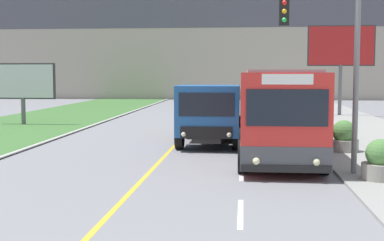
{
  "coord_description": "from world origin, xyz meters",
  "views": [
    {
      "loc": [
        2.79,
        -3.36,
        2.98
      ],
      "look_at": [
        1.1,
        14.16,
        1.4
      ],
      "focal_mm": 50.0,
      "sensor_mm": 36.0,
      "label": 1
    }
  ],
  "objects_px": {
    "dump_truck": "(210,115)",
    "planter_round_near": "(380,162)",
    "city_bus": "(274,110)",
    "planter_round_second": "(344,138)",
    "traffic_light_mast": "(333,53)",
    "billboard_large": "(341,49)",
    "planter_round_third": "(325,124)",
    "billboard_small": "(23,83)"
  },
  "relations": [
    {
      "from": "traffic_light_mast",
      "to": "planter_round_second",
      "type": "height_order",
      "value": "traffic_light_mast"
    },
    {
      "from": "traffic_light_mast",
      "to": "city_bus",
      "type": "bearing_deg",
      "value": 105.23
    },
    {
      "from": "city_bus",
      "to": "billboard_large",
      "type": "bearing_deg",
      "value": 72.23
    },
    {
      "from": "planter_round_third",
      "to": "planter_round_second",
      "type": "bearing_deg",
      "value": -90.94
    },
    {
      "from": "planter_round_second",
      "to": "city_bus",
      "type": "bearing_deg",
      "value": 169.24
    },
    {
      "from": "traffic_light_mast",
      "to": "planter_round_second",
      "type": "xyz_separation_m",
      "value": [
        1.2,
        4.47,
        -2.94
      ]
    },
    {
      "from": "traffic_light_mast",
      "to": "billboard_large",
      "type": "height_order",
      "value": "billboard_large"
    },
    {
      "from": "planter_round_second",
      "to": "planter_round_third",
      "type": "xyz_separation_m",
      "value": [
        0.09,
        5.34,
        -0.01
      ]
    },
    {
      "from": "planter_round_near",
      "to": "planter_round_third",
      "type": "relative_size",
      "value": 0.98
    },
    {
      "from": "billboard_large",
      "to": "planter_round_third",
      "type": "relative_size",
      "value": 5.46
    },
    {
      "from": "billboard_small",
      "to": "planter_round_near",
      "type": "xyz_separation_m",
      "value": [
        16.29,
        -14.75,
        -1.85
      ]
    },
    {
      "from": "city_bus",
      "to": "traffic_light_mast",
      "type": "xyz_separation_m",
      "value": [
        1.35,
        -4.95,
        1.97
      ]
    },
    {
      "from": "billboard_large",
      "to": "planter_round_third",
      "type": "xyz_separation_m",
      "value": [
        -2.8,
        -12.08,
        -4.03
      ]
    },
    {
      "from": "billboard_large",
      "to": "planter_round_near",
      "type": "relative_size",
      "value": 5.57
    },
    {
      "from": "traffic_light_mast",
      "to": "planter_round_near",
      "type": "distance_m",
      "value": 3.31
    },
    {
      "from": "traffic_light_mast",
      "to": "planter_round_third",
      "type": "bearing_deg",
      "value": 82.54
    },
    {
      "from": "traffic_light_mast",
      "to": "billboard_large",
      "type": "bearing_deg",
      "value": 79.44
    },
    {
      "from": "city_bus",
      "to": "dump_truck",
      "type": "height_order",
      "value": "city_bus"
    },
    {
      "from": "billboard_small",
      "to": "planter_round_third",
      "type": "relative_size",
      "value": 3.37
    },
    {
      "from": "billboard_small",
      "to": "planter_round_near",
      "type": "distance_m",
      "value": 22.06
    },
    {
      "from": "billboard_large",
      "to": "planter_round_third",
      "type": "bearing_deg",
      "value": -103.03
    },
    {
      "from": "city_bus",
      "to": "planter_round_second",
      "type": "bearing_deg",
      "value": -10.76
    },
    {
      "from": "planter_round_near",
      "to": "planter_round_second",
      "type": "relative_size",
      "value": 0.96
    },
    {
      "from": "traffic_light_mast",
      "to": "planter_round_second",
      "type": "bearing_deg",
      "value": 75.02
    },
    {
      "from": "dump_truck",
      "to": "planter_round_near",
      "type": "distance_m",
      "value": 8.54
    },
    {
      "from": "city_bus",
      "to": "billboard_small",
      "type": "distance_m",
      "value": 16.42
    },
    {
      "from": "billboard_small",
      "to": "planter_round_second",
      "type": "xyz_separation_m",
      "value": [
        16.3,
        -9.41,
        -1.83
      ]
    },
    {
      "from": "billboard_large",
      "to": "billboard_small",
      "type": "height_order",
      "value": "billboard_large"
    },
    {
      "from": "planter_round_third",
      "to": "traffic_light_mast",
      "type": "bearing_deg",
      "value": -97.46
    },
    {
      "from": "traffic_light_mast",
      "to": "planter_round_near",
      "type": "relative_size",
      "value": 4.95
    },
    {
      "from": "billboard_small",
      "to": "planter_round_second",
      "type": "relative_size",
      "value": 3.31
    },
    {
      "from": "billboard_small",
      "to": "planter_round_near",
      "type": "relative_size",
      "value": 3.44
    },
    {
      "from": "city_bus",
      "to": "traffic_light_mast",
      "type": "bearing_deg",
      "value": -74.77
    },
    {
      "from": "city_bus",
      "to": "planter_round_third",
      "type": "bearing_deg",
      "value": 61.53
    },
    {
      "from": "billboard_large",
      "to": "dump_truck",
      "type": "bearing_deg",
      "value": -116.56
    },
    {
      "from": "traffic_light_mast",
      "to": "billboard_large",
      "type": "distance_m",
      "value": 22.29
    },
    {
      "from": "dump_truck",
      "to": "billboard_large",
      "type": "relative_size",
      "value": 1.01
    },
    {
      "from": "planter_round_second",
      "to": "planter_round_third",
      "type": "bearing_deg",
      "value": 89.06
    },
    {
      "from": "billboard_large",
      "to": "planter_round_near",
      "type": "xyz_separation_m",
      "value": [
        -2.89,
        -22.75,
        -4.04
      ]
    },
    {
      "from": "planter_round_second",
      "to": "billboard_small",
      "type": "bearing_deg",
      "value": 149.99
    },
    {
      "from": "planter_round_near",
      "to": "planter_round_second",
      "type": "xyz_separation_m",
      "value": [
        0.0,
        5.34,
        0.01
      ]
    },
    {
      "from": "city_bus",
      "to": "billboard_large",
      "type": "distance_m",
      "value": 18.04
    }
  ]
}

